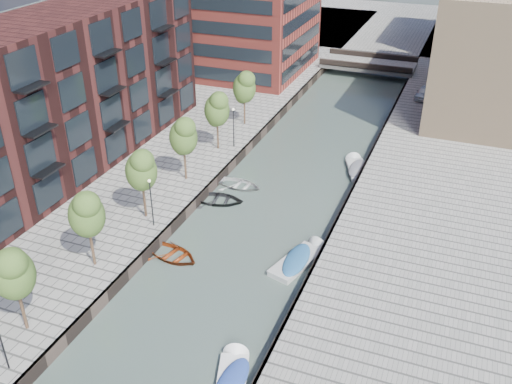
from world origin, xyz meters
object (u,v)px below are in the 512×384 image
Objects in this scene: tree_4 at (183,135)px; sloop_3 at (240,187)px; tree_6 at (244,86)px; sloop_2 at (173,257)px; tree_1 at (13,271)px; tree_2 at (86,213)px; sloop_4 at (218,202)px; motorboat_3 at (300,259)px; bridge at (369,64)px; tree_5 at (217,108)px; motorboat_4 at (356,168)px; car at (425,92)px; tree_3 at (141,169)px; motorboat_0 at (232,379)px.

tree_4 reaches higher than sloop_3.
tree_6 is 1.34× the size of sloop_2.
tree_1 is at bearing -90.00° from tree_6.
sloop_4 is (3.77, 12.75, -5.31)m from tree_2.
motorboat_3 is at bearing -131.36° from sloop_3.
tree_6 is 1.30× the size of sloop_4.
bridge is 47.31m from motorboat_3.
tree_5 is at bearing 26.29° from sloop_2.
tree_4 is (0.00, 14.00, 0.00)m from tree_2.
tree_2 is at bearing -98.95° from bridge.
tree_1 reaches higher than sloop_4.
tree_4 is at bearing -145.75° from motorboat_4.
motorboat_4 is (13.73, 9.35, -5.11)m from tree_4.
tree_2 is 15.75m from motorboat_3.
car is at bearing 70.91° from tree_1.
car reaches higher than sloop_4.
tree_4 is (0.00, 7.00, 0.00)m from tree_3.
car is at bearing -20.69° from sloop_3.
tree_4 is at bearing 151.84° from motorboat_3.
motorboat_3 is at bearing -46.83° from tree_5.
motorboat_0 is (13.05, 1.54, -5.11)m from tree_1.
tree_4 is (0.00, 21.00, 0.00)m from tree_1.
tree_4 is 7.00m from tree_5.
motorboat_3 is at bearing -88.04° from car.
tree_2 is at bearing 154.38° from sloop_4.
bridge is at bearing -15.68° from sloop_4.
bridge is 2.84× the size of sloop_4.
tree_3 is 18.75m from motorboat_0.
bridge is at bearing 140.04° from car.
motorboat_3 is 1.11× the size of motorboat_4.
motorboat_0 is (9.03, -9.43, 0.19)m from sloop_2.
tree_2 reaches higher than motorboat_4.
tree_4 is at bearing -102.00° from bridge.
tree_5 is at bearing 116.26° from motorboat_0.
sloop_4 is 11.07m from motorboat_3.
sloop_2 is (4.02, 10.98, -5.31)m from tree_1.
motorboat_3 is at bearing -130.81° from sloop_4.
sloop_2 is 0.79× the size of motorboat_3.
motorboat_3 is at bearing -59.06° from sloop_2.
sloop_4 is at bearing 117.00° from motorboat_0.
tree_4 reaches higher than car.
tree_3 is 11.34m from sloop_3.
tree_2 is 1.17× the size of motorboat_0.
tree_2 is 7.75m from sloop_2.
sloop_3 is at bearing 63.67° from tree_3.
motorboat_0 is 49.40m from car.
sloop_4 is 0.82× the size of motorboat_3.
motorboat_0 is 0.90× the size of motorboat_3.
tree_5 is (0.00, 28.00, 0.00)m from tree_1.
motorboat_3 is (9.42, -5.81, 0.22)m from sloop_4.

